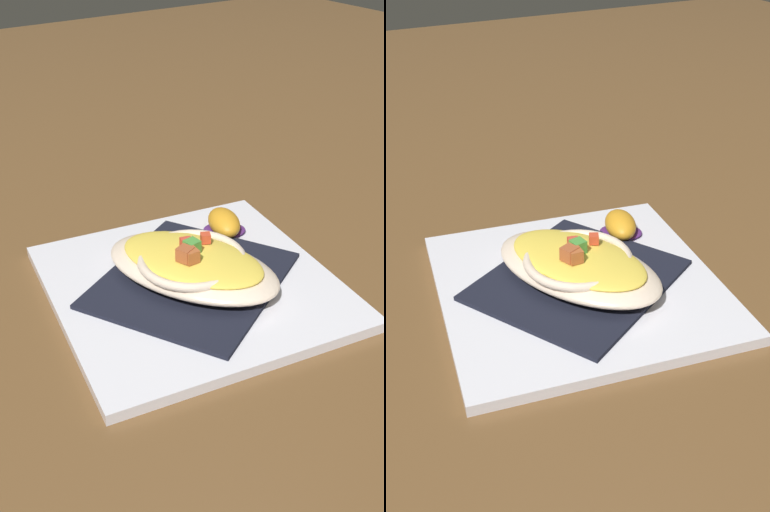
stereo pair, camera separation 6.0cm
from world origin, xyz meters
TOP-DOWN VIEW (x-y plane):
  - ground_plane at (0.00, 0.00)m, footprint 2.60×2.60m
  - square_plate at (0.00, 0.00)m, footprint 0.31×0.31m
  - folded_napkin at (0.00, 0.00)m, footprint 0.23×0.24m
  - gratin_dish at (-0.00, 0.00)m, footprint 0.21×0.17m
  - orange_garnish at (0.06, -0.09)m, footprint 0.06×0.06m

SIDE VIEW (x-z plane):
  - ground_plane at x=0.00m, z-range 0.00..0.00m
  - square_plate at x=0.00m, z-range 0.00..0.01m
  - folded_napkin at x=0.00m, z-range 0.01..0.02m
  - orange_garnish at x=0.06m, z-range 0.01..0.03m
  - gratin_dish at x=0.00m, z-range 0.01..0.05m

